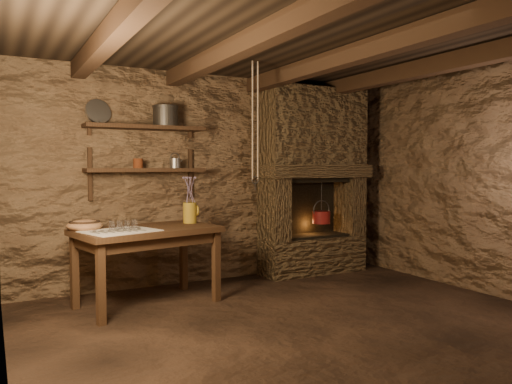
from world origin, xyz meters
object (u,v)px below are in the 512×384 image
work_table (147,263)px  red_pot (321,216)px  wooden_bowl (85,226)px  stoneware_jug (190,203)px  iron_stockpot (166,117)px

work_table → red_pot: red_pot is taller
work_table → wooden_bowl: wooden_bowl is taller
wooden_bowl → stoneware_jug: bearing=3.1°
red_pot → work_table: bearing=-169.7°
work_table → red_pot: (2.35, 0.43, 0.31)m
work_table → wooden_bowl: 0.69m
work_table → iron_stockpot: iron_stockpot is taller
stoneware_jug → iron_stockpot: size_ratio=1.84×
stoneware_jug → red_pot: (1.84, 0.24, -0.25)m
stoneware_jug → red_pot: size_ratio=0.91×
work_table → iron_stockpot: (0.37, 0.55, 1.47)m
red_pot → wooden_bowl: bearing=-174.1°
work_table → stoneware_jug: (0.51, 0.18, 0.56)m
work_table → iron_stockpot: bearing=44.4°
work_table → iron_stockpot: size_ratio=5.36×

